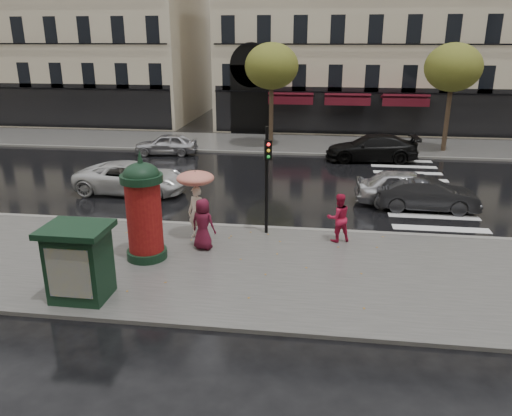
# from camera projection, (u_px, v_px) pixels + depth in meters

# --- Properties ---
(ground) EXTENTS (160.00, 160.00, 0.00)m
(ground) POSITION_uv_depth(u_px,v_px,m) (273.00, 265.00, 15.93)
(ground) COLOR black
(ground) RESTS_ON ground
(near_sidewalk) EXTENTS (90.00, 7.00, 0.12)m
(near_sidewalk) POSITION_uv_depth(u_px,v_px,m) (271.00, 270.00, 15.44)
(near_sidewalk) COLOR #474744
(near_sidewalk) RESTS_ON ground
(far_sidewalk) EXTENTS (90.00, 6.00, 0.12)m
(far_sidewalk) POSITION_uv_depth(u_px,v_px,m) (302.00, 144.00, 33.73)
(far_sidewalk) COLOR #474744
(far_sidewalk) RESTS_ON ground
(near_kerb) EXTENTS (90.00, 0.25, 0.14)m
(near_kerb) POSITION_uv_depth(u_px,v_px,m) (281.00, 229.00, 18.72)
(near_kerb) COLOR slate
(near_kerb) RESTS_ON ground
(far_kerb) EXTENTS (90.00, 0.25, 0.14)m
(far_kerb) POSITION_uv_depth(u_px,v_px,m) (299.00, 154.00, 30.92)
(far_kerb) COLOR slate
(far_kerb) RESTS_ON ground
(zebra_crossing) EXTENTS (3.60, 11.75, 0.01)m
(zebra_crossing) POSITION_uv_depth(u_px,v_px,m) (416.00, 187.00, 24.17)
(zebra_crossing) COLOR silver
(zebra_crossing) RESTS_ON ground
(tree_far_left) EXTENTS (3.40, 3.40, 6.64)m
(tree_far_left) POSITION_uv_depth(u_px,v_px,m) (272.00, 67.00, 31.40)
(tree_far_left) COLOR #38281C
(tree_far_left) RESTS_ON ground
(tree_far_right) EXTENTS (3.40, 3.40, 6.64)m
(tree_far_right) POSITION_uv_depth(u_px,v_px,m) (453.00, 68.00, 30.00)
(tree_far_right) COLOR #38281C
(tree_far_right) RESTS_ON ground
(woman_umbrella) EXTENTS (1.30, 1.30, 2.51)m
(woman_umbrella) POSITION_uv_depth(u_px,v_px,m) (196.00, 193.00, 17.26)
(woman_umbrella) COLOR #F3DFC8
(woman_umbrella) RESTS_ON near_sidewalk
(woman_red) EXTENTS (1.02, 0.91, 1.73)m
(woman_red) POSITION_uv_depth(u_px,v_px,m) (338.00, 218.00, 17.23)
(woman_red) COLOR #B51638
(woman_red) RESTS_ON near_sidewalk
(man_burgundy) EXTENTS (0.98, 0.78, 1.75)m
(man_burgundy) POSITION_uv_depth(u_px,v_px,m) (203.00, 224.00, 16.60)
(man_burgundy) COLOR #551124
(man_burgundy) RESTS_ON near_sidewalk
(morris_column) EXTENTS (1.32, 1.32, 3.56)m
(morris_column) POSITION_uv_depth(u_px,v_px,m) (144.00, 208.00, 15.63)
(morris_column) COLOR black
(morris_column) RESTS_ON near_sidewalk
(traffic_light) EXTENTS (0.28, 0.38, 3.89)m
(traffic_light) POSITION_uv_depth(u_px,v_px,m) (267.00, 170.00, 17.43)
(traffic_light) COLOR black
(traffic_light) RESTS_ON near_sidewalk
(newsstand) EXTENTS (1.73, 1.46, 2.08)m
(newsstand) POSITION_uv_depth(u_px,v_px,m) (79.00, 261.00, 13.36)
(newsstand) COLOR black
(newsstand) RESTS_ON near_sidewalk
(car_silver) EXTENTS (4.54, 1.95, 1.53)m
(car_silver) POSITION_uv_depth(u_px,v_px,m) (408.00, 188.00, 21.46)
(car_silver) COLOR silver
(car_silver) RESTS_ON ground
(car_darkgrey) EXTENTS (4.20, 1.54, 1.37)m
(car_darkgrey) POSITION_uv_depth(u_px,v_px,m) (427.00, 194.00, 20.81)
(car_darkgrey) COLOR black
(car_darkgrey) RESTS_ON ground
(car_white) EXTENTS (5.29, 2.64, 1.44)m
(car_white) POSITION_uv_depth(u_px,v_px,m) (132.00, 178.00, 23.14)
(car_white) COLOR beige
(car_white) RESTS_ON ground
(car_black) EXTENTS (5.44, 2.57, 1.53)m
(car_black) POSITION_uv_depth(u_px,v_px,m) (371.00, 148.00, 29.21)
(car_black) COLOR black
(car_black) RESTS_ON ground
(car_far_silver) EXTENTS (3.98, 1.97, 1.31)m
(car_far_silver) POSITION_uv_depth(u_px,v_px,m) (166.00, 144.00, 30.83)
(car_far_silver) COLOR #ACABB0
(car_far_silver) RESTS_ON ground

